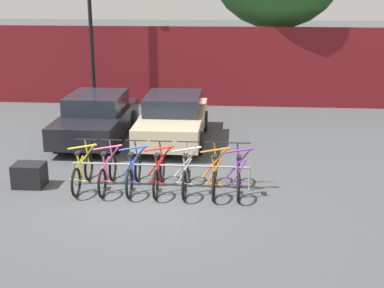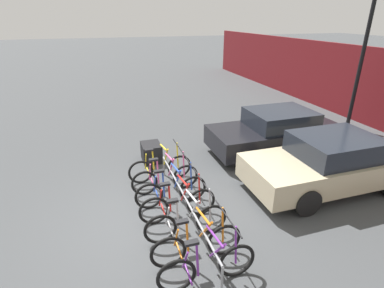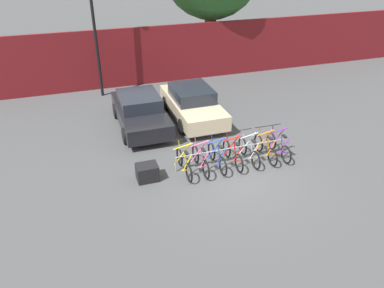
{
  "view_description": "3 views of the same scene",
  "coord_description": "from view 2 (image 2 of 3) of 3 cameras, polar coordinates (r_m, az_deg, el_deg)",
  "views": [
    {
      "loc": [
        1.87,
        -10.8,
        4.55
      ],
      "look_at": [
        0.92,
        0.95,
        0.99
      ],
      "focal_mm": 50.0,
      "sensor_mm": 36.0,
      "label": 1
    },
    {
      "loc": [
        5.41,
        -0.84,
        4.11
      ],
      "look_at": [
        -0.76,
        1.15,
        1.32
      ],
      "focal_mm": 28.0,
      "sensor_mm": 36.0,
      "label": 2
    },
    {
      "loc": [
        -4.68,
        -9.61,
        7.05
      ],
      "look_at": [
        -1.21,
        0.79,
        0.9
      ],
      "focal_mm": 35.0,
      "sensor_mm": 36.0,
      "label": 3
    }
  ],
  "objects": [
    {
      "name": "car_beige",
      "position": [
        8.34,
        24.8,
        -3.24
      ],
      "size": [
        1.91,
        4.3,
        1.4
      ],
      "color": "#C1B28E",
      "rests_on": "ground"
    },
    {
      "name": "bicycle_silver",
      "position": [
        6.08,
        -1.05,
        -14.64
      ],
      "size": [
        0.68,
        1.71,
        1.05
      ],
      "rotation": [
        0.0,
        0.0,
        0.04
      ],
      "color": "black",
      "rests_on": "ground"
    },
    {
      "name": "car_black",
      "position": [
        9.93,
        15.78,
        2.23
      ],
      "size": [
        1.91,
        4.23,
        1.4
      ],
      "color": "black",
      "rests_on": "ground"
    },
    {
      "name": "bicycle_red",
      "position": [
        6.56,
        -2.68,
        -11.42
      ],
      "size": [
        0.68,
        1.71,
        1.05
      ],
      "rotation": [
        0.0,
        0.0,
        0.01
      ],
      "color": "black",
      "rests_on": "ground"
    },
    {
      "name": "bicycle_purple",
      "position": [
        5.24,
        3.01,
        -22.18
      ],
      "size": [
        0.68,
        1.71,
        1.05
      ],
      "rotation": [
        0.0,
        0.0,
        0.05
      ],
      "color": "black",
      "rests_on": "ground"
    },
    {
      "name": "bike_rack",
      "position": [
        6.52,
        -1.38,
        -10.45
      ],
      "size": [
        4.12,
        0.04,
        0.57
      ],
      "color": "gray",
      "rests_on": "ground"
    },
    {
      "name": "bicycle_orange",
      "position": [
        5.61,
        0.97,
        -18.49
      ],
      "size": [
        0.68,
        1.71,
        1.05
      ],
      "rotation": [
        0.0,
        0.0,
        -0.07
      ],
      "color": "black",
      "rests_on": "ground"
    },
    {
      "name": "bicycle_pink",
      "position": [
        7.54,
        -5.1,
        -6.49
      ],
      "size": [
        0.68,
        1.71,
        1.05
      ],
      "rotation": [
        0.0,
        0.0,
        0.01
      ],
      "color": "black",
      "rests_on": "ground"
    },
    {
      "name": "lamp_post",
      "position": [
        12.83,
        30.83,
        19.61
      ],
      "size": [
        0.24,
        0.44,
        7.2
      ],
      "color": "black",
      "rests_on": "ground"
    },
    {
      "name": "cargo_crate",
      "position": [
        9.21,
        -7.75,
        -1.57
      ],
      "size": [
        0.7,
        0.56,
        0.55
      ],
      "primitive_type": "cube",
      "color": "black",
      "rests_on": "ground"
    },
    {
      "name": "bicycle_blue",
      "position": [
        7.04,
        -3.96,
        -8.83
      ],
      "size": [
        0.68,
        1.71,
        1.05
      ],
      "rotation": [
        0.0,
        0.0,
        -0.04
      ],
      "color": "black",
      "rests_on": "ground"
    },
    {
      "name": "ground_plane",
      "position": [
        6.85,
        -7.44,
        -13.83
      ],
      "size": [
        120.0,
        120.0,
        0.0
      ],
      "primitive_type": "plane",
      "color": "#424447"
    },
    {
      "name": "bicycle_yellow",
      "position": [
        8.05,
        -6.05,
        -4.5
      ],
      "size": [
        0.68,
        1.71,
        1.05
      ],
      "rotation": [
        0.0,
        0.0,
        0.03
      ],
      "color": "black",
      "rests_on": "ground"
    }
  ]
}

